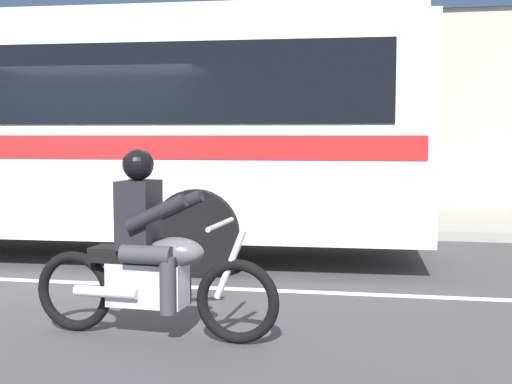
{
  "coord_description": "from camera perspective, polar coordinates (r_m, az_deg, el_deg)",
  "views": [
    {
      "loc": [
        3.39,
        -7.65,
        1.69
      ],
      "look_at": [
        2.12,
        -0.53,
        1.06
      ],
      "focal_mm": 47.21,
      "sensor_mm": 36.0,
      "label": 1
    }
  ],
  "objects": [
    {
      "name": "lane_center_stripe",
      "position": [
        8.0,
        -15.34,
        -7.37
      ],
      "size": [
        26.6,
        0.14,
        0.01
      ],
      "primitive_type": "cube",
      "color": "silver",
      "rests_on": "ground_plane"
    },
    {
      "name": "ground_plane",
      "position": [
        8.54,
        -13.6,
        -6.59
      ],
      "size": [
        60.0,
        60.0,
        0.0
      ],
      "primitive_type": "plane",
      "color": "#3D3D3F"
    },
    {
      "name": "motorcycle_with_rider",
      "position": [
        5.64,
        -8.87,
        -5.64
      ],
      "size": [
        2.14,
        0.64,
        1.56
      ],
      "color": "black",
      "rests_on": "ground_plane"
    },
    {
      "name": "sidewalk_curb",
      "position": [
        13.29,
        -4.73,
        -2.03
      ],
      "size": [
        28.0,
        3.8,
        0.15
      ],
      "primitive_type": "cube",
      "color": "gray",
      "rests_on": "ground_plane"
    }
  ]
}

